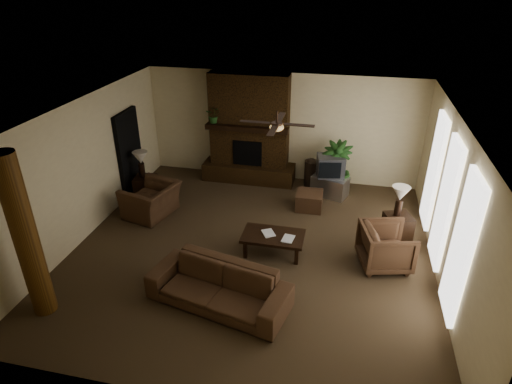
% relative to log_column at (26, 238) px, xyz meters
% --- Properties ---
extents(room_shell, '(7.00, 7.00, 7.00)m').
position_rel_log_column_xyz_m(room_shell, '(2.95, 2.40, 0.00)').
color(room_shell, '#4A3825').
rests_on(room_shell, ground).
extents(fireplace, '(2.40, 0.70, 2.80)m').
position_rel_log_column_xyz_m(fireplace, '(2.15, 5.62, -0.24)').
color(fireplace, '#412911').
rests_on(fireplace, ground).
extents(windows, '(0.08, 3.65, 2.35)m').
position_rel_log_column_xyz_m(windows, '(6.40, 2.60, -0.05)').
color(windows, white).
rests_on(windows, ground).
extents(log_column, '(0.36, 0.36, 2.80)m').
position_rel_log_column_xyz_m(log_column, '(0.00, 0.00, 0.00)').
color(log_column, brown).
rests_on(log_column, ground).
extents(doorway, '(0.10, 1.00, 2.10)m').
position_rel_log_column_xyz_m(doorway, '(-0.49, 4.20, -0.35)').
color(doorway, black).
rests_on(doorway, ground).
extents(ceiling_fan, '(1.35, 1.35, 0.37)m').
position_rel_log_column_xyz_m(ceiling_fan, '(3.35, 2.70, 1.13)').
color(ceiling_fan, black).
rests_on(ceiling_fan, ceiling).
extents(sofa, '(2.45, 1.20, 0.92)m').
position_rel_log_column_xyz_m(sofa, '(2.77, 0.76, -0.94)').
color(sofa, '#4D3321').
rests_on(sofa, ground).
extents(armchair_left, '(0.98, 1.27, 0.99)m').
position_rel_log_column_xyz_m(armchair_left, '(0.42, 3.28, -0.91)').
color(armchair_left, '#4D3321').
rests_on(armchair_left, ground).
extents(armchair_right, '(1.02, 1.06, 0.91)m').
position_rel_log_column_xyz_m(armchair_right, '(5.51, 2.44, -0.94)').
color(armchair_right, '#4D3321').
rests_on(armchair_right, ground).
extents(coffee_table, '(1.20, 0.70, 0.43)m').
position_rel_log_column_xyz_m(coffee_table, '(3.39, 2.37, -1.03)').
color(coffee_table, black).
rests_on(coffee_table, ground).
extents(ottoman, '(0.61, 0.61, 0.40)m').
position_rel_log_column_xyz_m(ottoman, '(3.89, 4.35, -1.20)').
color(ottoman, '#4D3321').
rests_on(ottoman, ground).
extents(tv_stand, '(0.97, 0.75, 0.50)m').
position_rel_log_column_xyz_m(tv_stand, '(4.31, 5.13, -1.15)').
color(tv_stand, '#B9B9BB').
rests_on(tv_stand, ground).
extents(tv, '(0.73, 0.63, 0.52)m').
position_rel_log_column_xyz_m(tv, '(4.29, 5.16, -0.64)').
color(tv, '#3C3C3F').
rests_on(tv, tv_stand).
extents(floor_vase, '(0.34, 0.34, 0.77)m').
position_rel_log_column_xyz_m(floor_vase, '(3.79, 5.53, -0.97)').
color(floor_vase, '#2E2219').
rests_on(floor_vase, ground).
extents(floor_plant, '(0.94, 1.42, 0.74)m').
position_rel_log_column_xyz_m(floor_plant, '(4.41, 5.31, -1.03)').
color(floor_plant, '#285221').
rests_on(floor_plant, ground).
extents(side_table_left, '(0.56, 0.56, 0.55)m').
position_rel_log_column_xyz_m(side_table_left, '(-0.08, 4.03, -1.12)').
color(side_table_left, black).
rests_on(side_table_left, ground).
extents(lamp_left, '(0.39, 0.39, 0.65)m').
position_rel_log_column_xyz_m(lamp_left, '(-0.13, 4.03, -0.40)').
color(lamp_left, black).
rests_on(lamp_left, side_table_left).
extents(side_table_right, '(0.64, 0.64, 0.55)m').
position_rel_log_column_xyz_m(side_table_right, '(5.80, 3.43, -1.12)').
color(side_table_right, black).
rests_on(side_table_right, ground).
extents(lamp_right, '(0.36, 0.36, 0.65)m').
position_rel_log_column_xyz_m(lamp_right, '(5.76, 3.45, -0.40)').
color(lamp_right, black).
rests_on(lamp_right, side_table_right).
extents(mantel_plant, '(0.38, 0.42, 0.33)m').
position_rel_log_column_xyz_m(mantel_plant, '(1.29, 5.43, 0.32)').
color(mantel_plant, '#285221').
rests_on(mantel_plant, fireplace).
extents(mantel_vase, '(0.25, 0.26, 0.22)m').
position_rel_log_column_xyz_m(mantel_vase, '(2.96, 5.38, 0.27)').
color(mantel_vase, '#915A3A').
rests_on(mantel_vase, fireplace).
extents(book_a, '(0.20, 0.13, 0.29)m').
position_rel_log_column_xyz_m(book_a, '(3.20, 2.33, -0.83)').
color(book_a, '#999999').
rests_on(book_a, coffee_table).
extents(book_b, '(0.21, 0.05, 0.29)m').
position_rel_log_column_xyz_m(book_b, '(3.59, 2.29, -0.82)').
color(book_b, '#999999').
rests_on(book_b, coffee_table).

